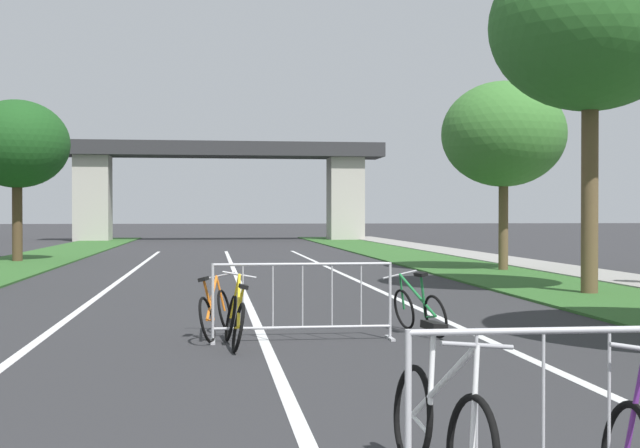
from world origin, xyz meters
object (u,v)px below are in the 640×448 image
(tree_left_cypress_far, at_px, (17,144))
(bicycle_white_5, at_px, (440,426))
(crowd_barrier_nearest, at_px, (609,416))
(crowd_barrier_second, at_px, (303,302))
(bicycle_orange_0, at_px, (215,312))
(bicycle_yellow_1, at_px, (235,319))
(tree_right_pine_near, at_px, (504,135))
(tree_right_oak_mid, at_px, (590,26))
(bicycle_green_6, at_px, (419,309))

(tree_left_cypress_far, bearing_deg, bicycle_white_5, -72.83)
(crowd_barrier_nearest, height_order, crowd_barrier_second, same)
(tree_left_cypress_far, bearing_deg, bicycle_orange_0, -70.89)
(bicycle_yellow_1, bearing_deg, tree_right_pine_near, 54.74)
(tree_right_oak_mid, distance_m, bicycle_yellow_1, 11.12)
(tree_right_oak_mid, relative_size, bicycle_green_6, 4.79)
(crowd_barrier_second, distance_m, bicycle_green_6, 1.77)
(crowd_barrier_nearest, xyz_separation_m, bicycle_white_5, (-0.89, 0.45, -0.14))
(tree_left_cypress_far, relative_size, bicycle_yellow_1, 3.55)
(crowd_barrier_second, height_order, bicycle_yellow_1, crowd_barrier_second)
(bicycle_orange_0, xyz_separation_m, bicycle_yellow_1, (0.24, -0.86, -0.00))
(bicycle_white_5, bearing_deg, bicycle_green_6, -109.42)
(tree_left_cypress_far, relative_size, bicycle_green_6, 3.67)
(tree_right_oak_mid, height_order, tree_right_pine_near, tree_right_oak_mid)
(crowd_barrier_second, relative_size, bicycle_white_5, 1.48)
(tree_left_cypress_far, relative_size, tree_right_oak_mid, 0.77)
(tree_left_cypress_far, xyz_separation_m, tree_right_oak_mid, (14.63, -14.32, 1.48))
(bicycle_green_6, bearing_deg, bicycle_yellow_1, -175.36)
(tree_right_pine_near, distance_m, bicycle_orange_0, 15.91)
(tree_right_oak_mid, height_order, crowd_barrier_nearest, tree_right_oak_mid)
(bicycle_yellow_1, bearing_deg, bicycle_white_5, -83.44)
(tree_left_cypress_far, bearing_deg, crowd_barrier_second, -68.35)
(tree_left_cypress_far, distance_m, bicycle_white_5, 27.90)
(tree_left_cypress_far, relative_size, bicycle_white_5, 3.44)
(tree_left_cypress_far, xyz_separation_m, crowd_barrier_nearest, (9.05, -26.86, -3.62))
(crowd_barrier_nearest, bearing_deg, crowd_barrier_second, 99.09)
(bicycle_yellow_1, bearing_deg, bicycle_green_6, 14.46)
(tree_right_pine_near, bearing_deg, tree_left_cypress_far, 156.24)
(crowd_barrier_second, height_order, bicycle_orange_0, crowd_barrier_second)
(bicycle_green_6, bearing_deg, tree_right_pine_near, 52.23)
(tree_left_cypress_far, distance_m, bicycle_yellow_1, 22.02)
(tree_right_pine_near, xyz_separation_m, bicycle_orange_0, (-8.57, -12.89, -3.70))
(tree_left_cypress_far, xyz_separation_m, bicycle_orange_0, (6.81, -19.66, -3.79))
(crowd_barrier_nearest, distance_m, bicycle_green_6, 7.25)
(tree_right_pine_near, relative_size, crowd_barrier_nearest, 2.29)
(bicycle_orange_0, xyz_separation_m, bicycle_white_5, (1.35, -6.76, 0.03))
(tree_left_cypress_far, distance_m, bicycle_orange_0, 21.14)
(bicycle_orange_0, relative_size, bicycle_yellow_1, 1.06)
(crowd_barrier_second, distance_m, bicycle_yellow_1, 1.03)
(tree_left_cypress_far, distance_m, bicycle_green_6, 22.22)
(bicycle_yellow_1, xyz_separation_m, bicycle_white_5, (1.11, -5.90, 0.03))
(tree_left_cypress_far, distance_m, tree_right_oak_mid, 20.53)
(crowd_barrier_nearest, relative_size, crowd_barrier_second, 1.00)
(bicycle_yellow_1, bearing_deg, crowd_barrier_nearest, -76.56)
(bicycle_yellow_1, bearing_deg, crowd_barrier_second, 21.15)
(bicycle_white_5, height_order, bicycle_green_6, bicycle_white_5)
(crowd_barrier_nearest, bearing_deg, tree_right_oak_mid, 66.02)
(crowd_barrier_second, bearing_deg, bicycle_white_5, -88.29)
(crowd_barrier_nearest, bearing_deg, tree_right_pine_near, 72.52)
(tree_right_pine_near, bearing_deg, bicycle_yellow_1, -121.20)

